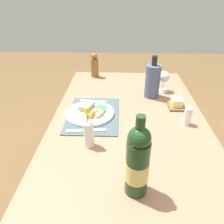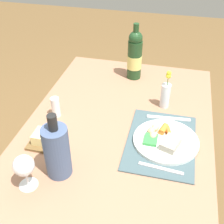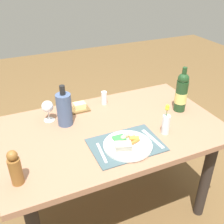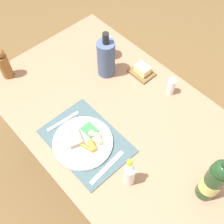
{
  "view_description": "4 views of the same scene",
  "coord_description": "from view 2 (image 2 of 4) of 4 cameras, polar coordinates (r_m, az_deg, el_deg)",
  "views": [
    {
      "loc": [
        1.08,
        -0.06,
        1.4
      ],
      "look_at": [
        0.04,
        -0.09,
        0.79
      ],
      "focal_mm": 35.53,
      "sensor_mm": 36.0,
      "label": 1
    },
    {
      "loc": [
        -0.95,
        -0.22,
        1.6
      ],
      "look_at": [
        0.01,
        0.01,
        0.86
      ],
      "focal_mm": 46.6,
      "sensor_mm": 36.0,
      "label": 2
    },
    {
      "loc": [
        -0.56,
        -1.28,
        1.68
      ],
      "look_at": [
        0.02,
        0.05,
        0.83
      ],
      "focal_mm": 42.36,
      "sensor_mm": 36.0,
      "label": 3
    },
    {
      "loc": [
        0.55,
        -0.54,
        1.93
      ],
      "look_at": [
        0.0,
        -0.04,
        0.83
      ],
      "focal_mm": 45.79,
      "sensor_mm": 36.0,
      "label": 4
    }
  ],
  "objects": [
    {
      "name": "placemat",
      "position": [
        1.27,
        9.57,
        -5.75
      ],
      "size": [
        0.41,
        0.29,
        0.01
      ],
      "primitive_type": "cube",
      "color": "#3E5359",
      "rests_on": "dining_table"
    },
    {
      "name": "flower_vase",
      "position": [
        1.45,
        10.46,
        3.49
      ],
      "size": [
        0.05,
        0.05,
        0.2
      ],
      "color": "silver",
      "rests_on": "dining_table"
    },
    {
      "name": "dinner_plate",
      "position": [
        1.26,
        10.35,
        -5.46
      ],
      "size": [
        0.28,
        0.28,
        0.04
      ],
      "color": "white",
      "rests_on": "placemat"
    },
    {
      "name": "cooler_bottle",
      "position": [
        1.08,
        -10.76,
        -7.51
      ],
      "size": [
        0.1,
        0.1,
        0.27
      ],
      "color": "#44577A",
      "rests_on": "dining_table"
    },
    {
      "name": "wine_bottle",
      "position": [
        1.65,
        4.49,
        10.96
      ],
      "size": [
        0.08,
        0.08,
        0.32
      ],
      "color": "#1D3F1F",
      "rests_on": "dining_table"
    },
    {
      "name": "wine_glass",
      "position": [
        1.07,
        -16.92,
        -10.18
      ],
      "size": [
        0.08,
        0.08,
        0.14
      ],
      "color": "white",
      "rests_on": "dining_table"
    },
    {
      "name": "knife",
      "position": [
        1.4,
        11.02,
        -1.2
      ],
      "size": [
        0.04,
        0.2,
        0.0
      ],
      "primitive_type": "cube",
      "rotation": [
        0.0,
        0.0,
        0.08
      ],
      "color": "silver",
      "rests_on": "placemat"
    },
    {
      "name": "fork",
      "position": [
        1.16,
        9.54,
        -10.85
      ],
      "size": [
        0.03,
        0.18,
        0.0
      ],
      "primitive_type": "cube",
      "rotation": [
        0.0,
        0.0,
        -0.09
      ],
      "color": "silver",
      "rests_on": "placemat"
    },
    {
      "name": "dining_table",
      "position": [
        1.37,
        0.55,
        -8.02
      ],
      "size": [
        1.39,
        0.85,
        0.74
      ],
      "color": "#9A6C51",
      "rests_on": "ground_plane"
    },
    {
      "name": "salt_shaker",
      "position": [
        1.4,
        -11.0,
        0.98
      ],
      "size": [
        0.04,
        0.04,
        0.1
      ],
      "primitive_type": "cylinder",
      "color": "white",
      "rests_on": "dining_table"
    },
    {
      "name": "butter_dish",
      "position": [
        1.28,
        -13.62,
        -5.03
      ],
      "size": [
        0.13,
        0.1,
        0.05
      ],
      "color": "brown",
      "rests_on": "dining_table"
    }
  ]
}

